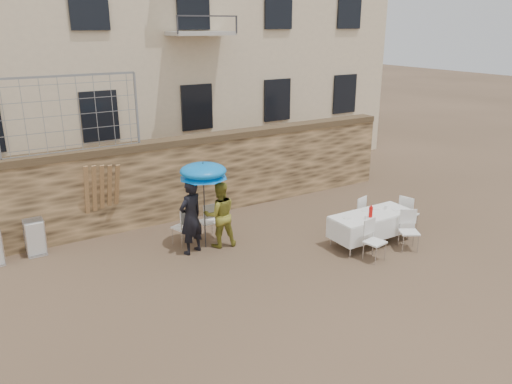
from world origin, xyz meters
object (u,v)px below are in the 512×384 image
table_chair_front_right (409,231)px  chair_stack_right (34,235)px  woman_dress (220,214)px  man_suit (191,217)px  table_chair_back (355,213)px  table_chair_side (408,213)px  table_chair_front_left (375,241)px  couple_chair_left (182,226)px  umbrella (203,174)px  couple_chair_right (208,220)px  banquet_table (372,215)px  soda_bottle (371,212)px

table_chair_front_right → chair_stack_right: size_ratio=1.04×
woman_dress → man_suit: bearing=12.8°
table_chair_back → table_chair_side: 1.39m
man_suit → woman_dress: 0.76m
table_chair_back → table_chair_front_left: bearing=47.7°
couple_chair_left → table_chair_side: (5.37, -2.23, 0.00)m
chair_stack_right → woman_dress: bearing=-26.0°
umbrella → couple_chair_right: (0.30, 0.45, -1.38)m
couple_chair_left → chair_stack_right: couple_chair_left is taller
umbrella → table_chair_front_right: umbrella is taller
table_chair_back → banquet_table: bearing=61.0°
soda_bottle → table_chair_side: soda_bottle is taller
man_suit → couple_chair_right: bearing=-162.2°
couple_chair_left → chair_stack_right: (-3.16, 1.35, -0.02)m
banquet_table → woman_dress: bearing=151.0°
woman_dress → table_chair_side: woman_dress is taller
table_chair_side → woman_dress: bearing=55.1°
chair_stack_right → couple_chair_left: bearing=-23.2°
umbrella → woman_dress: bearing=-15.9°
table_chair_front_right → table_chair_front_left: bearing=-150.1°
man_suit → couple_chair_left: man_suit is taller
woman_dress → couple_chair_right: (-0.05, 0.55, -0.33)m
woman_dress → table_chair_side: 4.93m
man_suit → table_chair_back: man_suit is taller
chair_stack_right → couple_chair_right: bearing=-19.3°
soda_bottle → table_chair_front_right: soda_bottle is taller
woman_dress → table_chair_front_left: size_ratio=1.69×
chair_stack_right → umbrella: bearing=-26.9°
table_chair_side → chair_stack_right: size_ratio=1.04×
couple_chair_left → couple_chair_right: bearing=161.2°
woman_dress → chair_stack_right: (-3.91, 1.90, -0.35)m
couple_chair_left → soda_bottle: (3.77, -2.48, 0.43)m
table_chair_front_left → couple_chair_right: bearing=120.8°
umbrella → banquet_table: 4.19m
banquet_table → table_chair_front_right: table_chair_front_right is taller
banquet_table → soda_bottle: 0.30m
couple_chair_right → couple_chair_left: bearing=1.3°
couple_chair_right → soda_bottle: size_ratio=3.69×
umbrella → man_suit: bearing=-166.0°
table_chair_back → table_chair_side: same height
umbrella → table_chair_back: (3.77, -1.08, -1.38)m
umbrella → table_chair_front_right: (4.07, -2.63, -1.38)m
man_suit → umbrella: (0.40, 0.10, 0.96)m
couple_chair_right → chair_stack_right: bearing=-18.0°
couple_chair_right → table_chair_back: bearing=157.5°
umbrella → chair_stack_right: 4.22m
man_suit → couple_chair_left: 0.69m
woman_dress → banquet_table: 3.68m
man_suit → couple_chair_right: (0.70, 0.55, -0.42)m
table_chair_front_left → table_chair_side: (2.00, 0.85, 0.00)m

